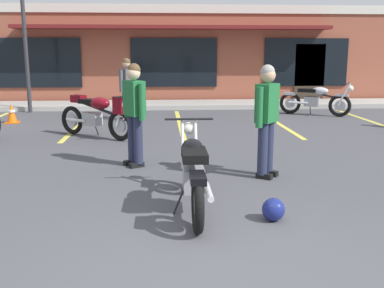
% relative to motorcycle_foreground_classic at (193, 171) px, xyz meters
% --- Properties ---
extents(ground_plane, '(80.00, 80.00, 0.00)m').
position_rel_motorcycle_foreground_classic_xyz_m(ground_plane, '(0.12, 1.97, -0.46)').
color(ground_plane, '#47474C').
extents(sidewalk_kerb, '(22.00, 1.80, 0.14)m').
position_rel_motorcycle_foreground_classic_xyz_m(sidewalk_kerb, '(0.12, 10.07, -0.39)').
color(sidewalk_kerb, '#A8A59E').
rests_on(sidewalk_kerb, ground_plane).
extents(brick_storefront_building, '(17.89, 6.26, 3.44)m').
position_rel_motorcycle_foreground_classic_xyz_m(brick_storefront_building, '(0.12, 13.75, 1.26)').
color(brick_storefront_building, brown).
rests_on(brick_storefront_building, ground_plane).
extents(painted_stall_lines, '(10.42, 4.80, 0.01)m').
position_rel_motorcycle_foreground_classic_xyz_m(painted_stall_lines, '(0.12, 6.47, -0.46)').
color(painted_stall_lines, '#DBCC4C').
rests_on(painted_stall_lines, ground_plane).
extents(motorcycle_foreground_classic, '(0.66, 2.11, 0.98)m').
position_rel_motorcycle_foreground_classic_xyz_m(motorcycle_foreground_classic, '(0.00, 0.00, 0.00)').
color(motorcycle_foreground_classic, black).
rests_on(motorcycle_foreground_classic, ground_plane).
extents(motorcycle_red_sportbike, '(1.80, 1.47, 0.98)m').
position_rel_motorcycle_foreground_classic_xyz_m(motorcycle_red_sportbike, '(-1.72, 4.64, 0.07)').
color(motorcycle_red_sportbike, black).
rests_on(motorcycle_red_sportbike, ground_plane).
extents(motorcycle_black_cruiser, '(1.88, 1.32, 0.98)m').
position_rel_motorcycle_foreground_classic_xyz_m(motorcycle_black_cruiser, '(4.15, 7.74, 0.00)').
color(motorcycle_black_cruiser, black).
rests_on(motorcycle_black_cruiser, ground_plane).
extents(person_in_black_shirt, '(0.41, 0.56, 1.68)m').
position_rel_motorcycle_foreground_classic_xyz_m(person_in_black_shirt, '(-0.80, 2.12, 0.49)').
color(person_in_black_shirt, black).
rests_on(person_in_black_shirt, ground_plane).
extents(person_in_shorts_foreground, '(0.45, 0.53, 1.68)m').
position_rel_motorcycle_foreground_classic_xyz_m(person_in_shorts_foreground, '(1.18, 1.31, 0.49)').
color(person_in_shorts_foreground, black).
rests_on(person_in_shorts_foreground, ground_plane).
extents(person_by_back_row, '(0.41, 0.56, 1.68)m').
position_rel_motorcycle_foreground_classic_xyz_m(person_by_back_row, '(-1.28, 7.15, 0.49)').
color(person_by_back_row, black).
rests_on(person_by_back_row, ground_plane).
extents(helmet_on_pavement, '(0.26, 0.26, 0.26)m').
position_rel_motorcycle_foreground_classic_xyz_m(helmet_on_pavement, '(0.87, -0.46, -0.33)').
color(helmet_on_pavement, navy).
rests_on(helmet_on_pavement, ground_plane).
extents(traffic_cone, '(0.34, 0.34, 0.53)m').
position_rel_motorcycle_foreground_classic_xyz_m(traffic_cone, '(-4.28, 6.85, -0.20)').
color(traffic_cone, orange).
rests_on(traffic_cone, ground_plane).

